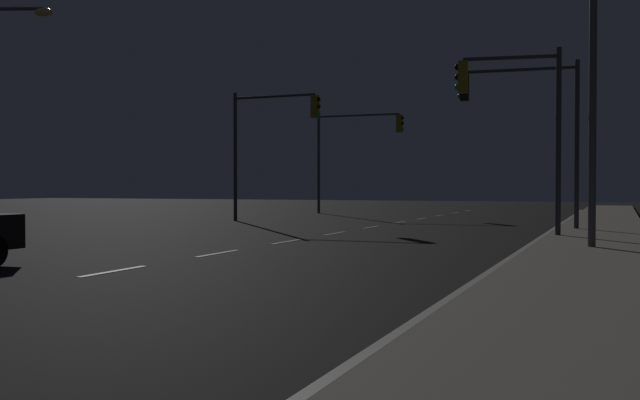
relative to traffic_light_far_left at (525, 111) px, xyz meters
The scene contains 9 objects.
ground_plane 9.88m from the traffic_light_far_left, 129.42° to the right, with size 112.00×112.00×0.00m, color black.
sidewalk_right 8.41m from the traffic_light_far_left, 70.31° to the right, with size 2.82×77.00×0.14m, color #9E937F.
lane_markings_center 7.83m from the traffic_light_far_left, 148.95° to the right, with size 0.14×50.00×0.01m.
lane_edge_line 4.64m from the traffic_light_far_left, 67.03° to the right, with size 0.14×53.00×0.01m.
traffic_light_far_left is the anchor object (origin of this frame).
traffic_light_far_center 17.13m from the traffic_light_far_left, 128.61° to the left, with size 5.09×0.44×5.70m.
traffic_light_near_left 3.92m from the traffic_light_far_left, 88.22° to the right, with size 3.07×0.63×5.49m.
traffic_light_overhead_east 11.76m from the traffic_light_far_left, 162.84° to the left, with size 4.26×0.47×5.72m.
street_lamp_across_street 8.42m from the traffic_light_far_left, 74.43° to the right, with size 1.34×1.15×6.80m.
Camera 1 is at (8.75, -3.00, 1.61)m, focal length 43.54 mm.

